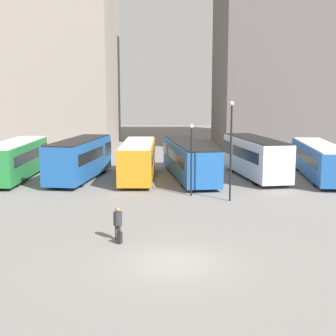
% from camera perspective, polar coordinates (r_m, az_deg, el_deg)
% --- Properties ---
extents(ground_plane, '(160.00, 160.00, 0.00)m').
position_cam_1_polar(ground_plane, '(19.78, 0.64, -11.44)').
color(ground_plane, slate).
extents(building_block_right, '(23.10, 16.73, 32.25)m').
position_cam_1_polar(building_block_right, '(64.33, 17.06, 17.05)').
color(building_block_right, '#5B5656').
rests_on(building_block_right, ground_plane).
extents(bus_0, '(2.73, 10.23, 3.01)m').
position_cam_1_polar(bus_0, '(39.79, -18.10, 1.08)').
color(bus_0, '#237A38').
rests_on(bus_0, ground_plane).
extents(bus_1, '(4.05, 10.03, 3.22)m').
position_cam_1_polar(bus_1, '(38.35, -10.68, 1.25)').
color(bus_1, '#1E56A3').
rests_on(bus_1, ground_plane).
extents(bus_2, '(2.58, 9.64, 3.01)m').
position_cam_1_polar(bus_2, '(37.68, -3.67, 1.08)').
color(bus_2, orange).
rests_on(bus_2, ground_plane).
extents(bus_3, '(4.20, 12.45, 2.92)m').
position_cam_1_polar(bus_3, '(38.42, 2.57, 1.19)').
color(bus_3, '#1E56A3').
rests_on(bus_3, ground_plane).
extents(bus_4, '(3.99, 10.16, 3.26)m').
position_cam_1_polar(bus_4, '(39.03, 10.56, 1.42)').
color(bus_4, silver).
rests_on(bus_4, ground_plane).
extents(bus_5, '(3.64, 11.88, 2.79)m').
position_cam_1_polar(bus_5, '(40.12, 18.01, 1.00)').
color(bus_5, '#1E56A3').
rests_on(bus_5, ground_plane).
extents(traveler, '(0.51, 0.51, 1.62)m').
position_cam_1_polar(traveler, '(22.44, -6.14, -6.38)').
color(traveler, '#4C3828').
rests_on(traveler, ground_plane).
extents(suitcase, '(0.25, 0.35, 0.77)m').
position_cam_1_polar(suitcase, '(22.15, -5.92, -8.45)').
color(suitcase, black).
rests_on(suitcase, ground_plane).
extents(lamp_post_0, '(0.28, 0.28, 6.41)m').
position_cam_1_polar(lamp_post_0, '(30.03, 7.69, 2.93)').
color(lamp_post_0, black).
rests_on(lamp_post_0, ground_plane).
extents(lamp_post_2, '(0.28, 0.28, 4.87)m').
position_cam_1_polar(lamp_post_2, '(31.41, 2.86, 1.81)').
color(lamp_post_2, black).
rests_on(lamp_post_2, ground_plane).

